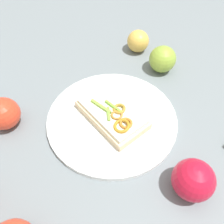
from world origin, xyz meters
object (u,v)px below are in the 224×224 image
Objects in this scene: plate at (112,119)px; sandwich at (112,114)px; apple_0 at (193,180)px; apple_4 at (162,59)px; apple_5 at (138,41)px; apple_1 at (3,114)px.

sandwich reaches higher than plate.
sandwich is 0.23m from apple_0.
apple_4 is at bearing 103.55° from sandwich.
plate is 0.24m from apple_4.
apple_5 is at bearing -30.62° from apple_4.
apple_4 reaches higher than sandwich.
apple_1 reaches higher than sandwich.
apple_4 is at bearing -127.08° from apple_1.
apple_1 and apple_4 have the same top height.
apple_0 reaches higher than plate.
apple_0 is at bearing -175.70° from apple_1.
apple_0 is 0.47m from apple_5.
apple_1 is at bearing -127.87° from sandwich.
sandwich is 0.30m from apple_5.
sandwich is at bearing -22.23° from apple_0.
apple_4 reaches higher than plate.
sandwich is 2.84× the size of apple_5.
plate is 0.26m from apple_1.
apple_5 reaches higher than sandwich.
apple_4 is (-0.05, -0.24, 0.03)m from plate.
apple_1 is 0.45m from apple_5.
sandwich is (-0.00, 0.00, 0.02)m from plate.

